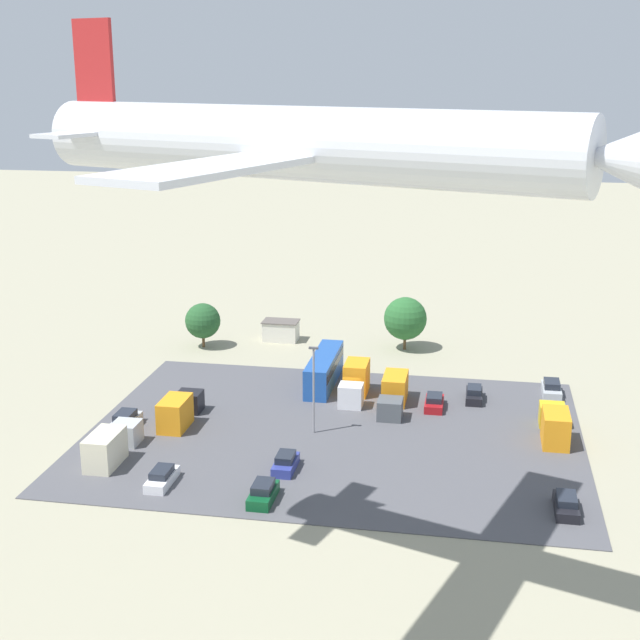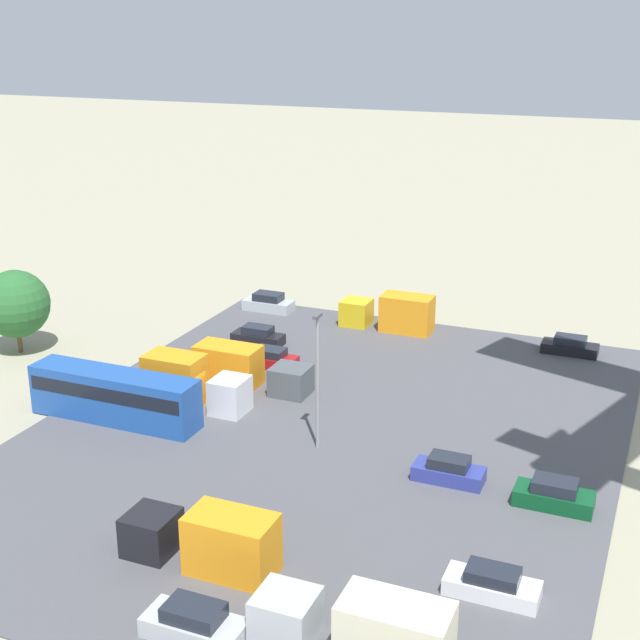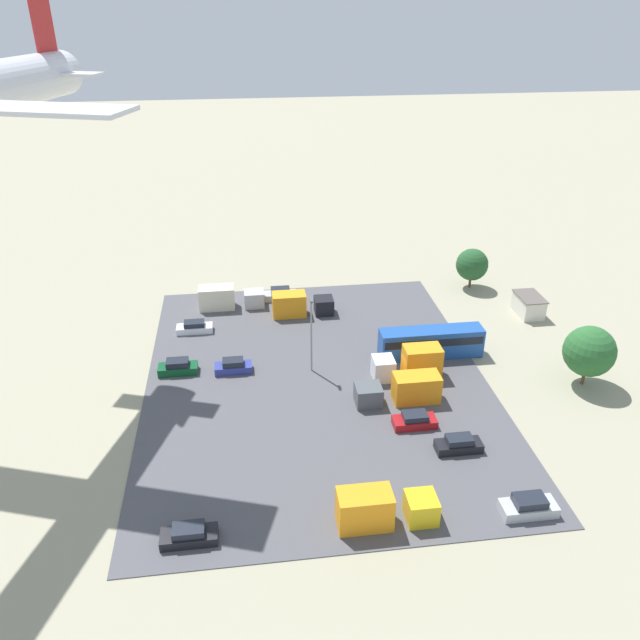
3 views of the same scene
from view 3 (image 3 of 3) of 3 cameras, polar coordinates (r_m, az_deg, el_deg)
The scene contains 20 objects.
ground_plane at distance 69.35m, azimuth 7.76°, elevation -4.91°, with size 400.00×400.00×0.00m, color gray.
parking_lot_surface at distance 67.62m, azimuth -0.32°, elevation -5.52°, with size 47.30×36.28×0.08m.
shed_building at distance 84.89m, azimuth 18.54°, elevation 1.30°, with size 4.62×3.02×2.63m.
bus at distance 72.15m, azimuth 10.11°, elevation -1.95°, with size 2.57×11.84×3.36m.
parked_car_0 at distance 54.68m, azimuth 18.54°, elevation -15.86°, with size 1.95×4.50×1.63m.
parked_car_1 at distance 69.35m, azimuth -7.93°, elevation -4.23°, with size 1.77×4.07×1.51m.
parked_car_2 at distance 70.22m, azimuth -12.87°, elevation -4.25°, with size 1.85×4.26×1.59m.
parked_car_3 at distance 84.84m, azimuth -3.64°, elevation 2.35°, with size 1.95×4.50×1.61m.
parked_car_4 at distance 61.41m, azimuth 8.64°, elevation -9.08°, with size 1.87×4.19×1.43m.
parked_car_5 at distance 59.23m, azimuth 12.57°, elevation -11.06°, with size 1.72×4.24×1.50m.
parked_car_6 at distance 51.10m, azimuth -11.89°, elevation -18.68°, with size 1.83×4.35×1.42m.
parked_car_7 at distance 78.04m, azimuth -11.40°, elevation -0.67°, with size 1.76×4.36×1.41m.
parked_truck_0 at distance 68.11m, azimuth 8.32°, elevation -3.95°, with size 2.47×7.37×3.48m.
parked_truck_1 at distance 64.25m, azimuth 7.58°, elevation -6.33°, with size 2.46×8.62×2.91m.
parked_truck_2 at distance 80.30m, azimuth -1.94°, elevation 1.40°, with size 2.46×7.82×3.02m.
parked_truck_3 at distance 51.04m, azimuth 5.58°, elevation -16.80°, with size 2.43×7.91×3.12m.
parked_truck_4 at distance 83.02m, azimuth -8.46°, elevation 2.02°, with size 2.46×8.47×2.99m.
tree_near_shed at distance 89.72m, azimuth 13.73°, elevation 4.94°, with size 4.46×4.46×5.70m.
tree_apron_mid at distance 70.78m, azimuth 23.41°, elevation -2.65°, with size 5.37×5.37×6.73m.
light_pole_lot_centre at distance 66.76m, azimuth -0.80°, elevation -1.15°, with size 0.90×0.28×8.71m.
Camera 3 is at (-55.96, 16.84, 37.34)m, focal length 35.00 mm.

